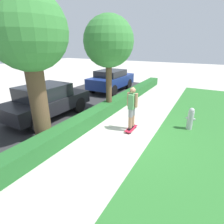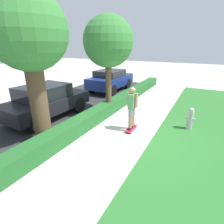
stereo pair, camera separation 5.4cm
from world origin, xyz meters
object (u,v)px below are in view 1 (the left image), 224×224
at_px(skateboard, 131,128).
at_px(tree_near, 29,36).
at_px(parked_car_middle, 47,101).
at_px(parked_car_rear, 111,80).
at_px(tree_mid, 109,43).
at_px(fire_hydrant, 190,119).
at_px(skater_person, 132,107).

xyz_separation_m(skateboard, tree_near, (-2.22, 2.24, 3.24)).
bearing_deg(parked_car_middle, skateboard, -79.87).
xyz_separation_m(skateboard, parked_car_rear, (5.11, 3.73, 0.72)).
bearing_deg(parked_car_rear, tree_near, -167.56).
distance_m(tree_mid, fire_hydrant, 4.57).
height_order(skateboard, parked_car_rear, parked_car_rear).
bearing_deg(skateboard, parked_car_rear, 36.11).
height_order(skateboard, parked_car_middle, parked_car_middle).
bearing_deg(parked_car_middle, tree_near, -134.17).
relative_size(tree_near, parked_car_rear, 1.18).
bearing_deg(skater_person, parked_car_rear, 36.11).
height_order(skater_person, tree_mid, tree_mid).
bearing_deg(parked_car_rear, fire_hydrant, -123.75).
bearing_deg(skateboard, fire_hydrant, -58.82).
bearing_deg(tree_mid, tree_near, 171.14).
relative_size(tree_mid, fire_hydrant, 4.88).
relative_size(skater_person, fire_hydrant, 1.81).
relative_size(parked_car_middle, parked_car_rear, 1.01).
bearing_deg(fire_hydrant, parked_car_rear, 55.28).
height_order(skater_person, parked_car_rear, skater_person).
bearing_deg(parked_car_rear, parked_car_middle, 179.88).
bearing_deg(tree_mid, parked_car_rear, 27.70).
relative_size(skater_person, parked_car_rear, 0.41).
distance_m(skateboard, parked_car_middle, 3.95).
bearing_deg(tree_mid, skateboard, -126.28).
xyz_separation_m(tree_near, parked_car_middle, (1.62, 1.60, -2.52)).
distance_m(skateboard, fire_hydrant, 2.31).
bearing_deg(skater_person, skateboard, 0.00).
bearing_deg(parked_car_middle, fire_hydrant, -71.64).
bearing_deg(parked_car_middle, tree_mid, -47.89).
xyz_separation_m(tree_near, tree_mid, (3.47, -0.54, -0.12)).
relative_size(tree_near, parked_car_middle, 1.16).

